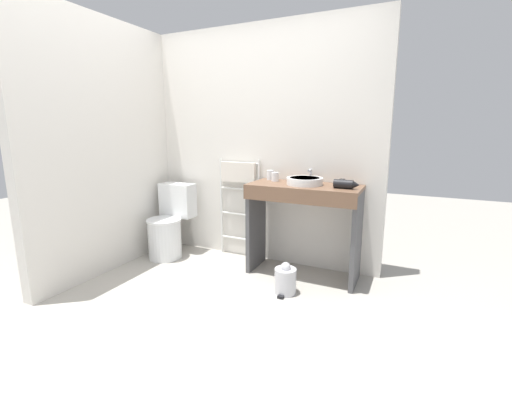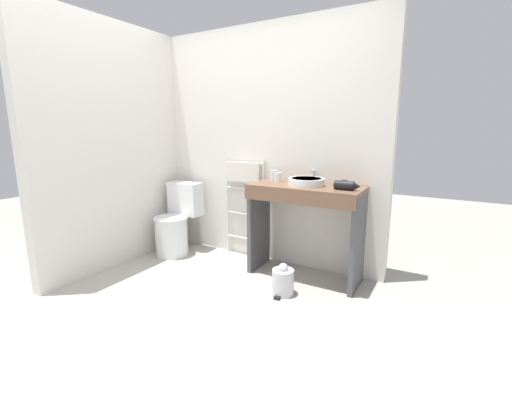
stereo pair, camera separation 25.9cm
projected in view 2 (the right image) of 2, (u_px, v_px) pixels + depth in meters
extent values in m
plane|color=#A8A399|center=(172.00, 315.00, 2.60)|extent=(12.00, 12.00, 0.00)
cube|color=silver|center=(264.00, 147.00, 3.59)|extent=(2.58, 0.12, 2.41)
cube|color=silver|center=(126.00, 147.00, 3.56)|extent=(0.12, 2.07, 2.41)
cylinder|color=white|center=(172.00, 237.00, 3.81)|extent=(0.35, 0.35, 0.41)
cylinder|color=white|center=(171.00, 218.00, 3.76)|extent=(0.37, 0.37, 0.02)
cube|color=white|center=(185.00, 199.00, 3.94)|extent=(0.39, 0.19, 0.37)
cylinder|color=silver|center=(185.00, 182.00, 3.90)|extent=(0.05, 0.05, 0.01)
cylinder|color=white|center=(228.00, 206.00, 3.85)|extent=(0.02, 0.02, 1.08)
cylinder|color=white|center=(263.00, 211.00, 3.62)|extent=(0.02, 0.02, 1.08)
cylinder|color=white|center=(245.00, 238.00, 3.81)|extent=(0.46, 0.02, 0.02)
cylinder|color=white|center=(245.00, 214.00, 3.75)|extent=(0.46, 0.02, 0.02)
cylinder|color=white|center=(245.00, 189.00, 3.69)|extent=(0.46, 0.02, 0.02)
cylinder|color=white|center=(245.00, 163.00, 3.64)|extent=(0.46, 0.02, 0.02)
cube|color=silver|center=(243.00, 172.00, 3.63)|extent=(0.39, 0.04, 0.21)
cube|color=brown|center=(306.00, 187.00, 3.11)|extent=(1.03, 0.46, 0.03)
cube|color=brown|center=(296.00, 199.00, 2.94)|extent=(1.03, 0.02, 0.10)
cube|color=#4C4C4F|center=(259.00, 226.00, 3.44)|extent=(0.04, 0.39, 0.85)
cube|color=#4C4C4F|center=(358.00, 243.00, 2.96)|extent=(0.04, 0.39, 0.85)
cylinder|color=white|center=(306.00, 182.00, 3.11)|extent=(0.33, 0.33, 0.07)
cylinder|color=silver|center=(306.00, 179.00, 3.10)|extent=(0.27, 0.27, 0.01)
cylinder|color=silver|center=(314.00, 176.00, 3.27)|extent=(0.02, 0.02, 0.13)
cylinder|color=silver|center=(313.00, 171.00, 3.22)|extent=(0.02, 0.09, 0.02)
cylinder|color=white|center=(274.00, 175.00, 3.42)|extent=(0.07, 0.07, 0.10)
cylinder|color=white|center=(278.00, 177.00, 3.33)|extent=(0.07, 0.07, 0.09)
cylinder|color=black|center=(344.00, 185.00, 2.88)|extent=(0.16, 0.08, 0.08)
cone|color=black|center=(357.00, 186.00, 2.82)|extent=(0.06, 0.07, 0.07)
cube|color=black|center=(343.00, 183.00, 2.97)|extent=(0.05, 0.10, 0.05)
cylinder|color=silver|center=(283.00, 282.00, 2.91)|extent=(0.19, 0.19, 0.22)
sphere|color=silver|center=(283.00, 268.00, 2.89)|extent=(0.08, 0.08, 0.08)
cube|color=black|center=(277.00, 298.00, 2.84)|extent=(0.05, 0.04, 0.02)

